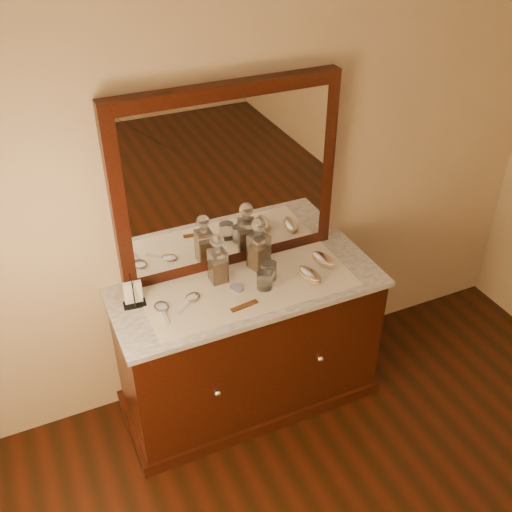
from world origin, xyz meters
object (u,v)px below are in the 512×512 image
object	(u,v)px
decanter_left	(218,263)
brush_near	(310,275)
napkin_rack	(133,294)
brush_far	(323,260)
comb	(244,306)
hand_mirror_outer	(162,309)
mirror_frame	(228,180)
hand_mirror_inner	(191,299)
dresser_cabinet	(249,347)
pin_dish	(237,288)
decanter_right	(259,249)

from	to	relation	value
decanter_left	brush_near	size ratio (longest dim) A/B	1.65
napkin_rack	brush_far	world-z (taller)	napkin_rack
comb	decanter_left	bearing A→B (deg)	91.01
decanter_left	brush_far	xyz separation A→B (m)	(0.58, -0.10, -0.09)
napkin_rack	hand_mirror_outer	distance (m)	0.16
brush_near	brush_far	size ratio (longest dim) A/B	0.96
napkin_rack	hand_mirror_outer	xyz separation A→B (m)	(0.11, -0.10, -0.06)
mirror_frame	hand_mirror_inner	size ratio (longest dim) A/B	7.01
brush_far	decanter_left	bearing A→B (deg)	170.68
decanter_left	brush_near	bearing A→B (deg)	-22.65
dresser_cabinet	pin_dish	bearing A→B (deg)	-173.15
dresser_cabinet	decanter_left	xyz separation A→B (m)	(-0.13, 0.10, 0.55)
pin_dish	hand_mirror_outer	size ratio (longest dim) A/B	0.39
pin_dish	comb	distance (m)	0.15
decanter_left	napkin_rack	bearing A→B (deg)	-178.42
dresser_cabinet	comb	xyz separation A→B (m)	(-0.09, -0.16, 0.45)
dresser_cabinet	comb	bearing A→B (deg)	-119.71
decanter_left	brush_far	size ratio (longest dim) A/B	1.59
brush_far	hand_mirror_inner	size ratio (longest dim) A/B	1.05
pin_dish	decanter_right	size ratio (longest dim) A/B	0.24
mirror_frame	hand_mirror_outer	world-z (taller)	mirror_frame
pin_dish	decanter_right	xyz separation A→B (m)	(0.18, 0.13, 0.11)
comb	hand_mirror_inner	bearing A→B (deg)	138.05
brush_far	dresser_cabinet	bearing A→B (deg)	-179.16
hand_mirror_outer	mirror_frame	bearing A→B (deg)	28.66
decanter_left	hand_mirror_inner	world-z (taller)	decanter_left
comb	dresser_cabinet	bearing A→B (deg)	53.04
decanter_left	brush_near	xyz separation A→B (m)	(0.45, -0.19, -0.09)
pin_dish	napkin_rack	distance (m)	0.53
pin_dish	decanter_left	xyz separation A→B (m)	(-0.06, 0.11, 0.10)
decanter_right	brush_far	size ratio (longest dim) A/B	1.74
pin_dish	napkin_rack	xyz separation A→B (m)	(-0.52, 0.10, 0.06)
decanter_right	brush_far	distance (m)	0.37
decanter_right	brush_near	world-z (taller)	decanter_right
decanter_right	brush_far	bearing A→B (deg)	-18.83
brush_near	brush_far	world-z (taller)	brush_far
brush_near	pin_dish	bearing A→B (deg)	168.89
brush_far	comb	bearing A→B (deg)	-163.40
decanter_left	comb	bearing A→B (deg)	-81.74
dresser_cabinet	comb	distance (m)	0.48
dresser_cabinet	decanter_left	world-z (taller)	decanter_left
hand_mirror_inner	napkin_rack	bearing A→B (deg)	161.76
brush_near	hand_mirror_outer	xyz separation A→B (m)	(-0.79, 0.07, -0.01)
hand_mirror_inner	brush_far	bearing A→B (deg)	0.43
brush_near	hand_mirror_inner	distance (m)	0.64
dresser_cabinet	decanter_left	size ratio (longest dim) A/B	4.92
decanter_left	hand_mirror_outer	bearing A→B (deg)	-161.65
brush_near	dresser_cabinet	bearing A→B (deg)	165.24
mirror_frame	decanter_right	size ratio (longest dim) A/B	3.85
dresser_cabinet	napkin_rack	bearing A→B (deg)	171.29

